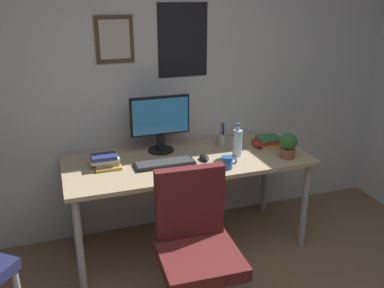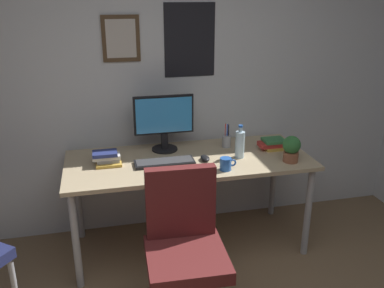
{
  "view_description": "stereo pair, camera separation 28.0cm",
  "coord_description": "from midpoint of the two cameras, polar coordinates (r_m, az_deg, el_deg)",
  "views": [
    {
      "loc": [
        -0.77,
        -1.01,
        1.91
      ],
      "look_at": [
        0.12,
        1.59,
        0.9
      ],
      "focal_mm": 38.69,
      "sensor_mm": 36.0,
      "label": 1
    },
    {
      "loc": [
        -0.5,
        -1.09,
        1.91
      ],
      "look_at": [
        0.12,
        1.59,
        0.9
      ],
      "focal_mm": 38.69,
      "sensor_mm": 36.0,
      "label": 2
    }
  ],
  "objects": [
    {
      "name": "desk",
      "position": [
        3.1,
        2.16,
        -3.26
      ],
      "size": [
        1.8,
        0.75,
        0.75
      ],
      "color": "tan",
      "rests_on": "ground_plane"
    },
    {
      "name": "wall_back",
      "position": [
        3.32,
        -1.91,
        9.62
      ],
      "size": [
        4.4,
        0.1,
        2.6
      ],
      "color": "silver",
      "rests_on": "ground_plane"
    },
    {
      "name": "computer_mouse",
      "position": [
        3.03,
        4.44,
        -2.02
      ],
      "size": [
        0.06,
        0.11,
        0.04
      ],
      "color": "black",
      "rests_on": "desk"
    },
    {
      "name": "office_chair",
      "position": [
        2.5,
        2.21,
        -13.33
      ],
      "size": [
        0.56,
        0.57,
        0.95
      ],
      "color": "#591E1E",
      "rests_on": "ground_plane"
    },
    {
      "name": "book_stack_right",
      "position": [
        3.0,
        -9.05,
        -1.97
      ],
      "size": [
        0.2,
        0.17,
        0.1
      ],
      "color": "gold",
      "rests_on": "desk"
    },
    {
      "name": "coffee_mug_near",
      "position": [
        2.88,
        7.49,
        -2.8
      ],
      "size": [
        0.12,
        0.08,
        0.09
      ],
      "color": "#2659B2",
      "rests_on": "desk"
    },
    {
      "name": "monitor",
      "position": [
        3.16,
        -1.37,
        3.21
      ],
      "size": [
        0.46,
        0.2,
        0.43
      ],
      "color": "black",
      "rests_on": "desk"
    },
    {
      "name": "potted_plant",
      "position": [
        3.1,
        16.08,
        -0.59
      ],
      "size": [
        0.13,
        0.13,
        0.19
      ],
      "color": "brown",
      "rests_on": "desk"
    },
    {
      "name": "book_stack_left",
      "position": [
        3.33,
        13.46,
        -0.04
      ],
      "size": [
        0.2,
        0.14,
        0.08
      ],
      "color": "gold",
      "rests_on": "desk"
    },
    {
      "name": "water_bottle",
      "position": [
        3.09,
        9.2,
        -0.04
      ],
      "size": [
        0.07,
        0.07,
        0.25
      ],
      "color": "silver",
      "rests_on": "desk"
    },
    {
      "name": "keyboard",
      "position": [
        2.97,
        -1.12,
        -2.59
      ],
      "size": [
        0.43,
        0.15,
        0.03
      ],
      "color": "black",
      "rests_on": "desk"
    },
    {
      "name": "pen_cup",
      "position": [
        3.31,
        7.19,
        0.45
      ],
      "size": [
        0.07,
        0.07,
        0.2
      ],
      "color": "#9EA0A5",
      "rests_on": "desk"
    }
  ]
}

